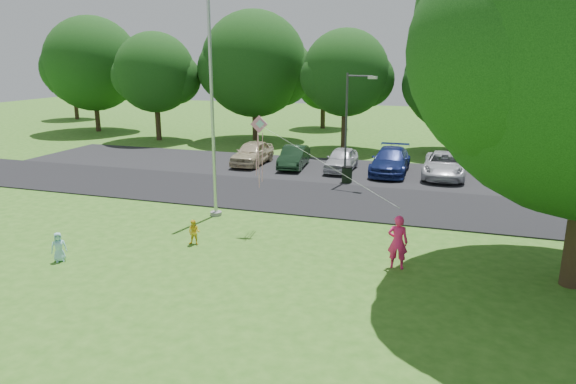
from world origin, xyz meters
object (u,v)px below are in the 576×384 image
(street_lamp, at_px, (350,119))
(child_blue, at_px, (59,247))
(trash_can, at_px, (347,175))
(child_yellow, at_px, (194,232))
(flagpole, at_px, (213,120))
(woman, at_px, (398,242))
(kite, at_px, (261,136))

(street_lamp, bearing_deg, child_blue, -105.00)
(trash_can, height_order, child_yellow, child_yellow)
(flagpole, xyz_separation_m, woman, (8.18, -3.45, -3.26))
(flagpole, bearing_deg, woman, -22.89)
(trash_can, relative_size, child_blue, 0.92)
(flagpole, height_order, trash_can, flagpole)
(child_yellow, bearing_deg, woman, -6.62)
(woman, bearing_deg, flagpole, -23.55)
(trash_can, height_order, kite, kite)
(child_yellow, distance_m, child_blue, 4.58)
(woman, height_order, child_blue, woman)
(trash_can, bearing_deg, flagpole, -119.63)
(child_yellow, bearing_deg, trash_can, 65.37)
(street_lamp, xyz_separation_m, kite, (-1.77, -8.56, 0.23))
(child_blue, bearing_deg, trash_can, 17.56)
(child_blue, xyz_separation_m, kite, (5.42, 5.12, 3.29))
(flagpole, xyz_separation_m, street_lamp, (4.42, 7.29, -0.60))
(child_yellow, xyz_separation_m, kite, (1.82, 2.28, 3.32))
(woman, xyz_separation_m, child_blue, (-10.95, -2.93, -0.39))
(kite, bearing_deg, flagpole, 144.76)
(street_lamp, xyz_separation_m, trash_can, (-0.14, 0.23, -3.09))
(child_blue, bearing_deg, street_lamp, 16.72)
(child_yellow, bearing_deg, flagpole, 95.83)
(trash_can, xyz_separation_m, child_blue, (-7.04, -13.91, 0.04))
(flagpole, bearing_deg, child_blue, -113.40)
(flagpole, relative_size, street_lamp, 1.69)
(kite, bearing_deg, trash_can, 69.75)
(street_lamp, bearing_deg, flagpole, -108.50)
(flagpole, distance_m, kite, 2.96)
(street_lamp, xyz_separation_m, child_blue, (-7.18, -13.68, -3.05))
(street_lamp, distance_m, woman, 11.70)
(street_lamp, height_order, kite, street_lamp)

